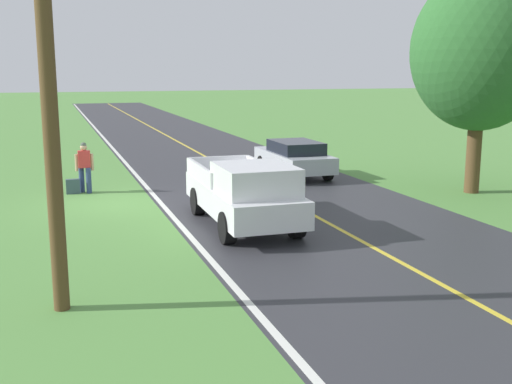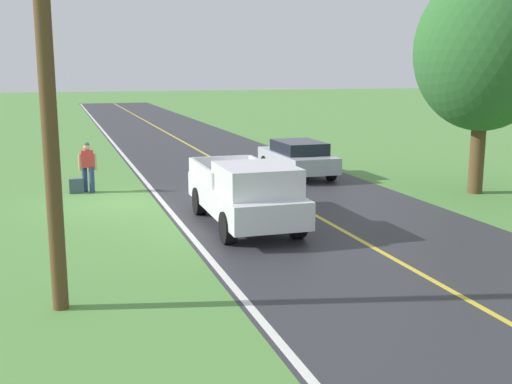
% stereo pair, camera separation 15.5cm
% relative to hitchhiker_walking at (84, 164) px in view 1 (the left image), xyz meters
% --- Properties ---
extents(ground_plane, '(200.00, 200.00, 0.00)m').
position_rel_hitchhiker_walking_xyz_m(ground_plane, '(-0.90, 2.03, -0.98)').
color(ground_plane, '#568E42').
extents(road_surface, '(8.27, 120.00, 0.00)m').
position_rel_hitchhiker_walking_xyz_m(road_surface, '(-6.11, 2.03, -0.98)').
color(road_surface, '#333338').
rests_on(road_surface, ground).
extents(lane_edge_line, '(0.16, 117.60, 0.00)m').
position_rel_hitchhiker_walking_xyz_m(lane_edge_line, '(-2.16, 2.03, -0.98)').
color(lane_edge_line, silver).
rests_on(lane_edge_line, ground).
extents(lane_centre_line, '(0.14, 117.60, 0.00)m').
position_rel_hitchhiker_walking_xyz_m(lane_centre_line, '(-6.11, 2.03, -0.98)').
color(lane_centre_line, gold).
rests_on(lane_centre_line, ground).
extents(hitchhiker_walking, '(0.62, 0.51, 1.75)m').
position_rel_hitchhiker_walking_xyz_m(hitchhiker_walking, '(0.00, 0.00, 0.00)').
color(hitchhiker_walking, navy).
rests_on(hitchhiker_walking, ground).
extents(suitcase_carried, '(0.46, 0.20, 0.50)m').
position_rel_hitchhiker_walking_xyz_m(suitcase_carried, '(0.42, 0.08, -0.73)').
color(suitcase_carried, '#384C56').
rests_on(suitcase_carried, ground).
extents(pickup_truck_passing, '(2.14, 5.42, 1.82)m').
position_rel_hitchhiker_walking_xyz_m(pickup_truck_passing, '(-3.81, 6.37, -0.01)').
color(pickup_truck_passing, silver).
rests_on(pickup_truck_passing, ground).
extents(tree_far_side_near, '(4.61, 4.61, 7.45)m').
position_rel_hitchhiker_walking_xyz_m(tree_far_side_near, '(-12.69, 4.21, 3.79)').
color(tree_far_side_near, brown).
rests_on(tree_far_side_near, ground).
extents(sedan_near_oncoming, '(1.94, 4.40, 1.41)m').
position_rel_hitchhiker_walking_xyz_m(sedan_near_oncoming, '(-8.13, -0.90, -0.23)').
color(sedan_near_oncoming, '#B2B7C1').
rests_on(sedan_near_oncoming, ground).
extents(utility_pole_roadside, '(0.28, 0.28, 7.58)m').
position_rel_hitchhiker_walking_xyz_m(utility_pole_roadside, '(1.09, 10.96, 2.81)').
color(utility_pole_roadside, brown).
rests_on(utility_pole_roadside, ground).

